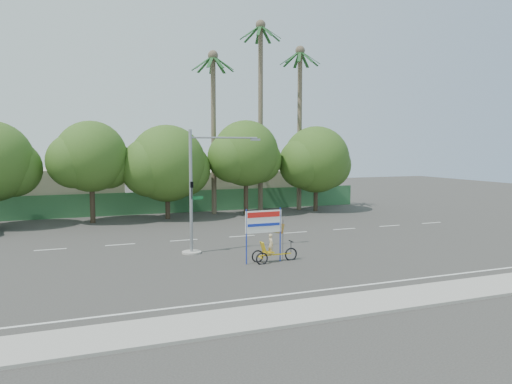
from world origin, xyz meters
name	(u,v)px	position (x,y,z in m)	size (l,w,h in m)	color
ground	(258,265)	(0.00, 0.00, 0.00)	(120.00, 120.00, 0.00)	#33302D
sidewalk_near	(333,307)	(0.00, -7.50, 0.06)	(50.00, 2.40, 0.12)	gray
fence	(171,202)	(0.00, 21.50, 1.00)	(38.00, 0.08, 2.00)	#336B3D
building_left	(53,191)	(-10.00, 26.00, 2.00)	(12.00, 8.00, 4.00)	#BDB096
building_right	(237,187)	(8.00, 26.00, 1.80)	(14.00, 8.00, 3.60)	#BDB096
tree_left	(91,159)	(-7.05, 18.00, 5.06)	(6.66, 5.60, 8.07)	#473828
tree_center	(166,166)	(-1.05, 18.00, 4.47)	(7.62, 6.40, 7.85)	#473828
tree_right	(245,156)	(5.95, 18.00, 5.24)	(6.90, 5.80, 8.36)	#473828
tree_far_right	(316,162)	(12.95, 18.00, 4.64)	(7.38, 6.20, 7.94)	#473828
palm_tall	(261,98)	(8.00, 19.50, 10.46)	(3.73, 3.79, 17.45)	#70604C
palm_mid	(300,111)	(12.00, 19.50, 9.40)	(3.73, 3.79, 15.45)	#70604C
palm_short	(213,115)	(3.50, 19.50, 8.86)	(3.73, 3.79, 14.45)	#70604C
traffic_signal	(196,202)	(-2.20, 3.98, 2.92)	(4.72, 1.10, 7.00)	gray
trike_billboard	(268,240)	(0.69, 0.33, 1.17)	(2.95, 0.67, 2.90)	black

